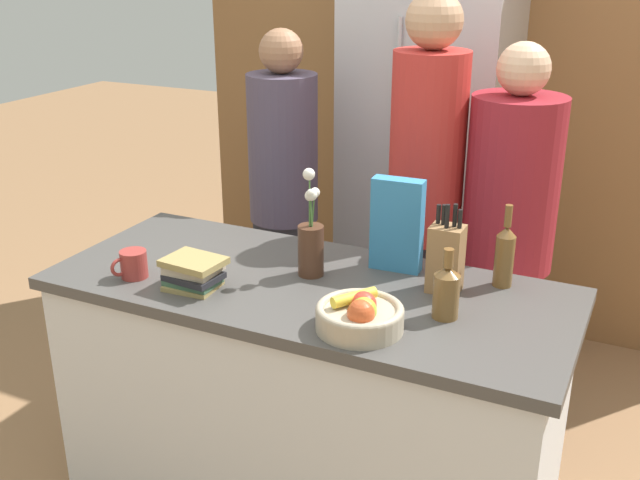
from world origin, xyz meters
TOP-DOWN VIEW (x-y plane):
  - kitchen_island at (0.00, 0.00)m, footprint 1.72×0.73m
  - back_wall_wood at (0.00, 1.80)m, footprint 2.92×0.12m
  - refrigerator at (-0.06, 1.44)m, footprint 0.74×0.62m
  - fruit_bowl at (0.28, -0.22)m, footprint 0.25×0.25m
  - knife_block at (0.42, 0.14)m, footprint 0.10×0.09m
  - flower_vase at (-0.02, 0.07)m, footprint 0.09×0.09m
  - cereal_box at (0.22, 0.24)m, footprint 0.18×0.07m
  - coffee_mug at (-0.55, -0.21)m, footprint 0.09×0.12m
  - book_stack at (-0.32, -0.19)m, footprint 0.20×0.16m
  - bottle_oil at (0.58, 0.26)m, footprint 0.06×0.06m
  - bottle_vinegar at (0.47, -0.04)m, footprint 0.08×0.08m
  - person_at_sink at (-0.53, 0.82)m, footprint 0.31×0.31m
  - person_in_blue at (0.18, 0.67)m, footprint 0.29×0.29m
  - person_in_red_tee at (0.50, 0.70)m, footprint 0.35×0.35m

SIDE VIEW (x-z plane):
  - kitchen_island at x=0.00m, z-range 0.00..0.90m
  - person_in_red_tee at x=0.50m, z-range 0.10..1.72m
  - person_at_sink at x=-0.53m, z-range 0.11..1.72m
  - coffee_mug at x=-0.55m, z-range 0.90..0.99m
  - fruit_bowl at x=0.28m, z-range 0.89..1.01m
  - book_stack at x=-0.32m, z-range 0.90..1.00m
  - bottle_vinegar at x=0.47m, z-range 0.88..1.10m
  - refrigerator at x=-0.06m, z-range 0.00..2.00m
  - bottle_oil at x=0.58m, z-range 0.87..1.15m
  - knife_block at x=0.42m, z-range 0.87..1.16m
  - flower_vase at x=-0.02m, z-range 0.83..1.20m
  - person_in_blue at x=0.18m, z-range 0.14..1.92m
  - cereal_box at x=0.22m, z-range 0.90..1.22m
  - back_wall_wood at x=0.00m, z-range 0.00..2.60m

